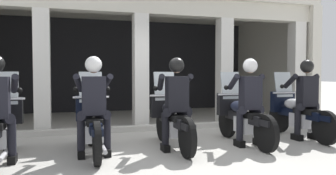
{
  "coord_description": "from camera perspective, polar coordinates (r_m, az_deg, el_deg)",
  "views": [
    {
      "loc": [
        -1.75,
        -5.81,
        1.31
      ],
      "look_at": [
        0.0,
        0.0,
        1.06
      ],
      "focal_mm": 35.39,
      "sensor_mm": 36.0,
      "label": 1
    }
  ],
  "objects": [
    {
      "name": "ground_plane",
      "position": [
        9.08,
        -5.49,
        -5.93
      ],
      "size": [
        80.0,
        80.0,
        0.0
      ],
      "primitive_type": "plane",
      "color": "#A8A59E"
    },
    {
      "name": "station_building",
      "position": [
        10.33,
        -7.38,
        6.81
      ],
      "size": [
        10.1,
        4.48,
        3.35
      ],
      "color": "black",
      "rests_on": "ground"
    },
    {
      "name": "kerb_strip",
      "position": [
        7.71,
        -3.95,
        -6.96
      ],
      "size": [
        9.6,
        0.24,
        0.12
      ],
      "primitive_type": "cube",
      "color": "#B7B5AD",
      "rests_on": "ground"
    },
    {
      "name": "motorcycle_far_left",
      "position": [
        5.69,
        -26.87,
        -6.07
      ],
      "size": [
        0.62,
        2.04,
        1.35
      ],
      "rotation": [
        0.0,
        0.0,
        0.01
      ],
      "color": "black",
      "rests_on": "ground"
    },
    {
      "name": "motorcycle_left",
      "position": [
        5.64,
        -12.83,
        -5.94
      ],
      "size": [
        0.62,
        2.04,
        1.35
      ],
      "rotation": [
        0.0,
        0.0,
        0.04
      ],
      "color": "black",
      "rests_on": "ground"
    },
    {
      "name": "police_officer_left",
      "position": [
        5.31,
        -12.68,
        -1.7
      ],
      "size": [
        0.63,
        0.61,
        1.58
      ],
      "rotation": [
        0.0,
        0.0,
        0.04
      ],
      "color": "black",
      "rests_on": "ground"
    },
    {
      "name": "motorcycle_center",
      "position": [
        5.93,
        0.6,
        -5.48
      ],
      "size": [
        0.62,
        2.04,
        1.35
      ],
      "rotation": [
        0.0,
        0.0,
        -0.05
      ],
      "color": "black",
      "rests_on": "ground"
    },
    {
      "name": "police_officer_center",
      "position": [
        5.62,
        1.45,
        -1.43
      ],
      "size": [
        0.63,
        0.61,
        1.58
      ],
      "rotation": [
        0.0,
        0.0,
        -0.05
      ],
      "color": "black",
      "rests_on": "ground"
    },
    {
      "name": "motorcycle_right",
      "position": [
        6.44,
        12.54,
        -4.91
      ],
      "size": [
        0.62,
        2.04,
        1.35
      ],
      "rotation": [
        0.0,
        0.0,
        -0.02
      ],
      "color": "black",
      "rests_on": "ground"
    },
    {
      "name": "police_officer_right",
      "position": [
        6.15,
        13.86,
        -1.16
      ],
      "size": [
        0.63,
        0.61,
        1.58
      ],
      "rotation": [
        0.0,
        0.0,
        -0.02
      ],
      "color": "black",
      "rests_on": "ground"
    },
    {
      "name": "motorcycle_far_right",
      "position": [
        7.35,
        21.23,
        -4.11
      ],
      "size": [
        0.62,
        2.04,
        1.35
      ],
      "rotation": [
        0.0,
        0.0,
        -0.06
      ],
      "color": "black",
      "rests_on": "ground"
    },
    {
      "name": "police_officer_far_right",
      "position": [
        7.1,
        22.68,
        -0.81
      ],
      "size": [
        0.63,
        0.61,
        1.58
      ],
      "rotation": [
        0.0,
        0.0,
        -0.06
      ],
      "color": "black",
      "rests_on": "ground"
    }
  ]
}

